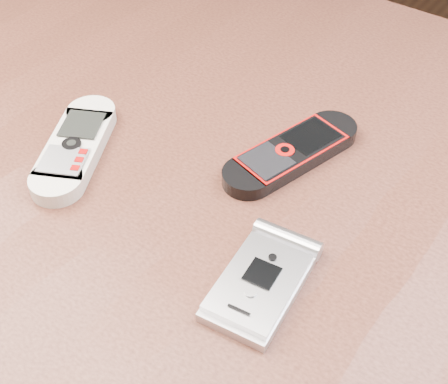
% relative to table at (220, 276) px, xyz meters
% --- Properties ---
extents(table, '(1.20, 0.80, 0.75)m').
position_rel_table_xyz_m(table, '(0.00, 0.00, 0.00)').
color(table, black).
rests_on(table, ground).
extents(nokia_white, '(0.10, 0.15, 0.02)m').
position_rel_table_xyz_m(nokia_white, '(-0.14, -0.03, 0.11)').
color(nokia_white, silver).
rests_on(nokia_white, table).
extents(nokia_black_red, '(0.08, 0.15, 0.01)m').
position_rel_table_xyz_m(nokia_black_red, '(0.02, 0.08, 0.11)').
color(nokia_black_red, black).
rests_on(nokia_black_red, table).
extents(motorola_razr, '(0.07, 0.11, 0.02)m').
position_rel_table_xyz_m(motorola_razr, '(0.08, -0.06, 0.11)').
color(motorola_razr, silver).
rests_on(motorola_razr, table).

